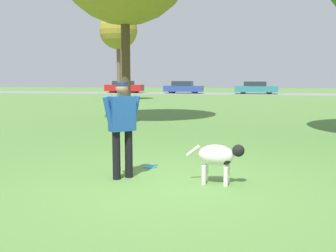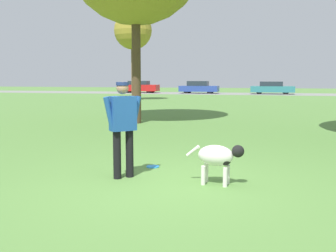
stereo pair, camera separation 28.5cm
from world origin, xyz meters
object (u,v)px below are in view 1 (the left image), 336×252
Objects in this scene: dog at (219,156)px; parked_car_blue at (183,87)px; person at (122,122)px; parked_car_red at (124,87)px; parked_car_teal at (256,88)px; tree_far_left at (118,31)px; frisbee at (150,167)px.

dog is 36.53m from parked_car_blue.
parked_car_blue is (-4.79, 35.92, -0.30)m from person.
parked_car_teal is (14.28, -0.18, -0.03)m from parked_car_red.
person is 0.37× the size of parked_car_teal.
parked_car_red is (-4.17, 14.23, -4.38)m from tree_far_left.
person is 1.72× the size of dog.
frisbee is at bearing -80.76° from parked_car_blue.
frisbee is 0.06× the size of parked_car_red.
tree_far_left reaches higher than parked_car_blue.
dog reaches higher than frisbee.
parked_car_teal is at bearing -0.81° from parked_car_blue.
person is 0.25× the size of tree_far_left.
person is 23.18m from tree_far_left.
person reaches higher than parked_car_teal.
dog is at bearing -92.95° from parked_car_teal.
frisbee is at bearing -95.20° from parked_car_teal.
parked_car_blue is at bearing 106.12° from dog.
dog is 23.86m from tree_far_left.
parked_car_blue is 0.96× the size of parked_car_teal.
tree_far_left is 15.46m from parked_car_red.
person is at bearing -72.98° from parked_car_red.
tree_far_left is 1.54× the size of parked_car_blue.
tree_far_left is 17.86m from parked_car_teal.
person is 35.79m from parked_car_teal.
frisbee is at bearing 151.29° from dog.
frisbee is 22.63m from tree_far_left.
parked_car_blue is at bearing 53.11° from person.
parked_car_blue is (2.48, 14.29, -4.40)m from tree_far_left.
person is 37.64m from parked_car_red.
person is at bearing -71.42° from tree_far_left.
parked_car_teal reaches higher than frisbee.
tree_far_left is 1.57× the size of parked_car_red.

